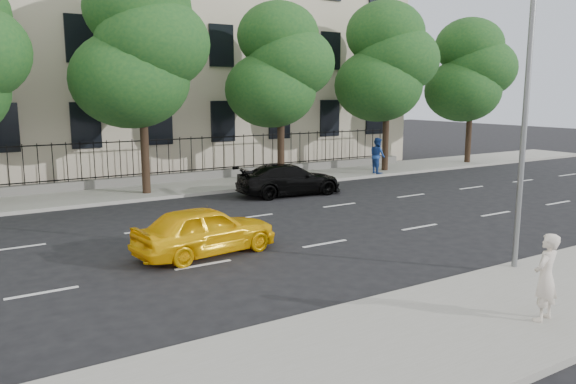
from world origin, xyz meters
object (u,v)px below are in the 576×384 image
woman_near (546,277)px  street_light (510,68)px  black_sedan (289,179)px  yellow_taxi (205,230)px

woman_near → street_light: bearing=-140.7°
black_sedan → woman_near: woman_near is taller
yellow_taxi → street_light: bearing=-137.4°
black_sedan → woman_near: 15.28m
street_light → black_sedan: street_light is taller
street_light → yellow_taxi: 9.10m
street_light → black_sedan: 12.71m
street_light → black_sedan: size_ratio=1.67×
yellow_taxi → woman_near: size_ratio=2.37×
yellow_taxi → black_sedan: 9.71m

